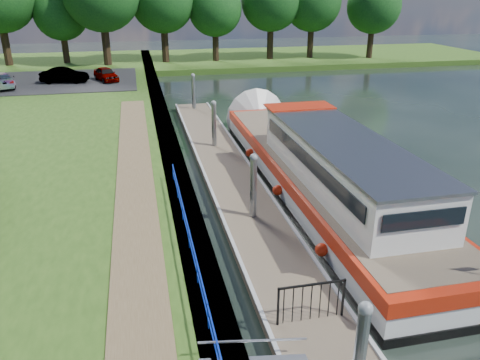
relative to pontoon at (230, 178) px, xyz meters
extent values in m
cube|color=#473D2D|center=(-2.55, 2.00, 0.20)|extent=(1.10, 90.00, 0.78)
cube|color=#2B4D16|center=(12.00, 39.00, 0.12)|extent=(60.00, 18.00, 0.60)
cube|color=brown|center=(-4.40, -5.00, 0.62)|extent=(1.60, 40.00, 0.05)
cube|color=black|center=(-11.00, 25.00, 0.62)|extent=(14.00, 12.00, 0.06)
cube|color=#0C2DBF|center=(-2.75, -10.00, 1.29)|extent=(0.04, 18.00, 0.04)
cube|color=#0C2DBF|center=(-2.75, -10.00, 0.94)|extent=(0.03, 18.00, 0.03)
cylinder|color=#0C2DBF|center=(-2.75, -11.00, 0.95)|extent=(0.04, 0.04, 0.72)
cylinder|color=#0C2DBF|center=(-2.75, -9.00, 0.95)|extent=(0.04, 0.04, 0.72)
cylinder|color=#0C2DBF|center=(-2.75, -7.00, 0.95)|extent=(0.04, 0.04, 0.72)
cylinder|color=#0C2DBF|center=(-2.75, -5.00, 0.95)|extent=(0.04, 0.04, 0.72)
cylinder|color=#0C2DBF|center=(-2.75, -3.00, 0.95)|extent=(0.04, 0.04, 0.72)
cylinder|color=#0C2DBF|center=(-2.75, -1.00, 0.95)|extent=(0.04, 0.04, 0.72)
cube|color=brown|center=(0.00, 0.00, 0.10)|extent=(2.50, 30.00, 0.24)
cube|color=#9EA0A3|center=(0.00, -4.00, -0.13)|extent=(2.30, 5.00, 0.30)
cube|color=#9EA0A3|center=(0.00, 4.00, -0.13)|extent=(2.30, 5.00, 0.30)
cube|color=#9EA0A3|center=(0.00, 12.00, -0.13)|extent=(2.30, 5.00, 0.30)
cube|color=#9EA0A3|center=(1.19, 0.00, 0.25)|extent=(0.12, 30.00, 0.06)
cube|color=#9EA0A3|center=(-1.19, 0.00, 0.25)|extent=(0.12, 30.00, 0.06)
sphere|color=gray|center=(0.00, -13.50, 2.62)|extent=(0.30, 0.30, 0.30)
cylinder|color=gray|center=(0.00, -4.50, 0.92)|extent=(0.26, 0.26, 3.40)
sphere|color=gray|center=(0.00, -4.50, 2.62)|extent=(0.30, 0.30, 0.30)
cylinder|color=gray|center=(0.00, 4.50, 0.92)|extent=(0.26, 0.26, 3.40)
sphere|color=gray|center=(0.00, 4.50, 2.62)|extent=(0.30, 0.30, 0.30)
cylinder|color=gray|center=(0.00, 13.50, 0.92)|extent=(0.26, 0.26, 3.40)
sphere|color=gray|center=(0.00, 13.50, 2.62)|extent=(0.30, 0.30, 0.30)
cube|color=#A5A8AD|center=(-1.85, -12.02, 0.92)|extent=(2.58, 0.04, 0.41)
cube|color=black|center=(-0.90, -10.80, 0.80)|extent=(0.05, 0.05, 1.15)
cube|color=black|center=(0.90, -10.80, 0.80)|extent=(0.05, 0.05, 1.15)
cube|color=black|center=(0.00, -10.80, 1.34)|extent=(1.85, 0.05, 0.05)
cube|color=black|center=(-0.75, -10.80, 0.80)|extent=(0.02, 0.02, 1.10)
cube|color=black|center=(-0.50, -10.80, 0.80)|extent=(0.02, 0.02, 1.10)
cube|color=black|center=(-0.25, -10.80, 0.80)|extent=(0.02, 0.02, 1.10)
cube|color=black|center=(0.00, -10.80, 0.80)|extent=(0.02, 0.02, 1.10)
cube|color=black|center=(0.25, -10.80, 0.80)|extent=(0.02, 0.02, 1.10)
cube|color=black|center=(0.50, -10.80, 0.80)|extent=(0.02, 0.02, 1.10)
cube|color=black|center=(0.75, -10.80, 0.80)|extent=(0.02, 0.02, 1.10)
cube|color=black|center=(3.60, -1.86, -0.16)|extent=(4.00, 20.00, 0.55)
cube|color=silver|center=(3.60, -1.86, 0.44)|extent=(3.96, 19.90, 0.65)
cube|color=#AC200B|center=(3.60, -1.86, 1.00)|extent=(4.04, 20.00, 0.48)
cube|color=brown|center=(3.60, -1.86, 1.24)|extent=(3.68, 19.20, 0.04)
cone|color=silver|center=(3.60, 8.54, 0.37)|extent=(4.00, 1.50, 4.00)
cube|color=silver|center=(3.60, -4.36, 2.12)|extent=(3.00, 11.00, 1.75)
cube|color=gray|center=(3.60, -4.36, 3.04)|extent=(3.10, 11.20, 0.10)
cube|color=black|center=(2.08, -4.36, 2.37)|extent=(0.04, 10.00, 0.55)
cube|color=black|center=(5.12, -4.36, 2.37)|extent=(0.04, 10.00, 0.55)
cube|color=black|center=(3.60, 1.19, 2.37)|extent=(2.60, 0.04, 0.55)
cube|color=black|center=(3.60, -9.91, 2.37)|extent=(2.60, 0.04, 0.55)
cube|color=#AC200B|center=(3.60, 0.84, 3.12)|extent=(3.20, 1.60, 0.06)
sphere|color=red|center=(1.48, -7.86, 0.47)|extent=(0.44, 0.44, 0.44)
sphere|color=red|center=(1.48, -2.86, 0.47)|extent=(0.44, 0.44, 0.44)
sphere|color=red|center=(1.48, 2.14, 0.47)|extent=(0.44, 0.44, 0.44)
imported|color=#594C47|center=(2.40, -7.46, 2.12)|extent=(0.61, 0.73, 1.72)
cylinder|color=#332316|center=(-17.49, 36.36, 2.52)|extent=(0.83, 0.83, 4.21)
cylinder|color=#332316|center=(-11.50, 36.87, 1.97)|extent=(0.70, 0.70, 3.10)
sphere|color=#103814|center=(-11.50, 36.87, 5.92)|extent=(5.85, 5.85, 5.85)
cylinder|color=#332316|center=(-6.89, 34.36, 2.56)|extent=(0.84, 0.84, 4.29)
cylinder|color=#332316|center=(-0.41, 36.36, 2.33)|extent=(0.79, 0.79, 3.83)
sphere|color=#103814|center=(-0.41, 36.36, 7.23)|extent=(7.24, 7.24, 7.24)
cylinder|color=#332316|center=(5.49, 36.09, 2.05)|extent=(0.72, 0.72, 3.26)
sphere|color=#103814|center=(5.49, 36.09, 6.21)|extent=(6.16, 6.16, 6.16)
cylinder|color=#332316|center=(12.25, 36.38, 2.30)|extent=(0.78, 0.78, 3.77)
sphere|color=#103814|center=(12.25, 36.38, 7.12)|extent=(7.13, 7.13, 7.13)
cylinder|color=#332316|center=(17.42, 36.40, 2.24)|extent=(0.77, 0.77, 3.65)
sphere|color=#103814|center=(17.42, 36.40, 6.90)|extent=(6.89, 6.89, 6.89)
cylinder|color=#332316|center=(24.52, 34.52, 2.12)|extent=(0.74, 0.74, 3.41)
sphere|color=#103814|center=(24.52, 34.52, 6.47)|extent=(6.43, 6.43, 6.43)
imported|color=#999999|center=(-6.62, 23.91, 1.26)|extent=(2.60, 3.84, 1.21)
imported|color=#999999|center=(-10.17, 23.71, 1.31)|extent=(4.16, 1.91, 1.32)
imported|color=#999999|center=(-15.14, 22.34, 1.31)|extent=(3.46, 4.86, 1.31)
camera|label=1|loc=(-3.99, -20.24, 8.37)|focal=35.00mm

